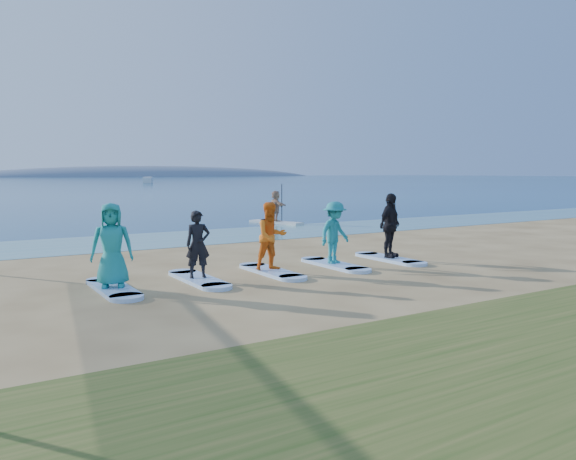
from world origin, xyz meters
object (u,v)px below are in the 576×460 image
student_3 (335,232)px  paddleboard (276,222)px  boat_offshore_b (148,183)px  paddleboarder (276,206)px  surfboard_2 (271,272)px  surfboard_1 (199,279)px  student_1 (198,244)px  surfboard_3 (334,265)px  student_4 (390,225)px  surfboard_0 (113,289)px  surfboard_4 (389,259)px  student_0 (112,245)px  student_2 (271,236)px

student_3 → paddleboard: bearing=51.0°
boat_offshore_b → paddleboarder: bearing=-83.0°
paddleboarder → surfboard_2: paddleboarder is taller
surfboard_1 → student_1: (0.00, 0.00, 0.85)m
surfboard_3 → student_4: bearing=0.0°
surfboard_0 → surfboard_4: same height
student_0 → student_3: student_0 is taller
student_1 → student_3: (4.05, 0.00, 0.05)m
surfboard_3 → student_4: 2.25m
paddleboarder → surfboard_4: bearing=168.6°
surfboard_4 → boat_offshore_b: bearing=75.5°
student_0 → surfboard_2: size_ratio=0.84×
surfboard_3 → surfboard_4: size_ratio=1.00×
student_2 → student_1: bearing=-177.1°
surfboard_1 → surfboard_3: 4.05m
student_0 → student_3: size_ratio=1.08×
surfboard_2 → surfboard_3: 2.02m
surfboard_1 → student_0: bearing=180.0°
student_1 → student_3: bearing=10.5°
student_4 → paddleboard: bearing=53.0°
student_0 → student_4: (8.09, 0.00, 0.02)m
paddleboarder → student_0: student_0 is taller
student_0 → surfboard_1: (2.02, 0.00, -0.97)m
surfboard_2 → surfboard_3: (2.02, 0.00, 0.00)m
student_4 → surfboard_0: bearing=157.8°
student_3 → surfboard_0: bearing=164.4°
surfboard_3 → paddleboarder: bearing=66.6°
student_1 → surfboard_0: bearing=-169.5°
paddleboarder → student_4: bearing=168.6°
boat_offshore_b → student_4: size_ratio=3.57×
paddleboarder → surfboard_1: (-9.23, -11.98, -0.85)m
boat_offshore_b → student_1: size_ratio=4.21×
surfboard_4 → paddleboard: bearing=75.2°
surfboard_2 → paddleboard: bearing=59.0°
boat_offshore_b → surfboard_1: boat_offshore_b is taller
boat_offshore_b → student_4: (-30.12, -116.41, 1.04)m
paddleboard → boat_offshore_b: size_ratio=0.44×
student_2 → surfboard_4: 4.15m
student_0 → student_1: bearing=17.8°
student_0 → student_1: (2.02, 0.00, -0.12)m
student_0 → surfboard_3: (6.07, 0.00, -0.97)m
paddleboard → paddleboarder: paddleboarder is taller
surfboard_0 → student_1: 2.19m
surfboard_0 → surfboard_3: same height
student_0 → surfboard_4: 8.15m
paddleboard → surfboard_4: size_ratio=1.36×
student_2 → student_4: 4.05m
student_2 → student_3: bearing=2.9°
paddleboarder → student_1: (-9.23, -11.98, 0.00)m
paddleboarder → student_2: (-7.21, -11.98, 0.07)m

